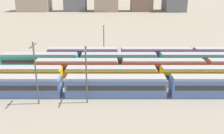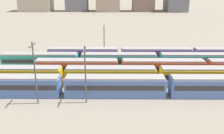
% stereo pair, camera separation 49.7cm
% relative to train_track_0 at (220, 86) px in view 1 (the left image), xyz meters
% --- Properties ---
extents(ground_plane, '(600.00, 600.00, 0.00)m').
position_rel_train_track_0_xyz_m(ground_plane, '(-29.68, 10.40, -1.90)').
color(ground_plane, gray).
extents(train_track_0, '(93.60, 3.06, 3.75)m').
position_rel_train_track_0_xyz_m(train_track_0, '(0.00, 0.00, 0.00)').
color(train_track_0, '#4C70BC').
rests_on(train_track_0, ground_plane).
extents(train_track_1, '(93.60, 3.06, 3.75)m').
position_rel_train_track_0_xyz_m(train_track_1, '(-0.86, 5.20, 0.00)').
color(train_track_1, yellow).
rests_on(train_track_1, ground_plane).
extents(train_track_3, '(55.80, 3.06, 3.75)m').
position_rel_train_track_0_xyz_m(train_track_3, '(-17.95, 15.60, -0.00)').
color(train_track_3, teal).
rests_on(train_track_3, ground_plane).
extents(catenary_pole_0, '(0.24, 3.20, 9.98)m').
position_rel_train_track_0_xyz_m(catenary_pole_0, '(-23.83, -2.83, 3.63)').
color(catenary_pole_0, '#4C4C51').
rests_on(catenary_pole_0, ground_plane).
extents(catenary_pole_2, '(0.24, 3.20, 10.74)m').
position_rel_train_track_0_xyz_m(catenary_pole_2, '(-32.04, -3.24, 4.02)').
color(catenary_pole_2, '#4C4C51').
rests_on(catenary_pole_2, ground_plane).
extents(catenary_pole_3, '(0.24, 3.20, 9.15)m').
position_rel_train_track_0_xyz_m(catenary_pole_3, '(-21.77, 23.82, 3.20)').
color(catenary_pole_3, '#4C4C51').
rests_on(catenary_pole_3, ground_plane).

